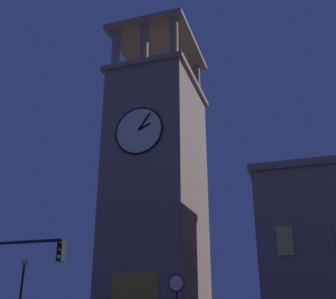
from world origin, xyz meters
name	(u,v)px	position (x,y,z in m)	size (l,w,h in m)	color
clocktower	(158,191)	(0.90, -2.54, 10.62)	(6.97, 9.13, 26.93)	gray
traffic_signal_mid	(10,270)	(1.12, 13.80, 3.24)	(3.63, 0.41, 5.06)	black
street_lamp	(22,282)	(6.77, 5.49, 3.34)	(0.44, 0.44, 4.73)	black
no_horn_sign	(176,290)	(-4.40, 9.71, 2.58)	(0.78, 0.14, 3.27)	black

